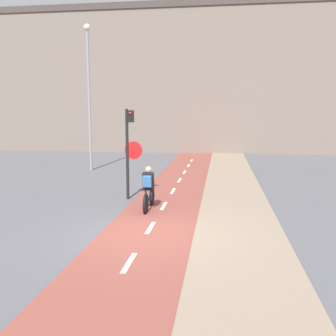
# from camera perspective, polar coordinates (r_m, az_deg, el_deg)

# --- Properties ---
(ground_plane) EXTENTS (120.00, 120.00, 0.00)m
(ground_plane) POSITION_cam_1_polar(r_m,az_deg,el_deg) (10.24, -3.22, -10.02)
(ground_plane) COLOR #5B5B60
(bike_lane) EXTENTS (2.53, 60.00, 0.02)m
(bike_lane) POSITION_cam_1_polar(r_m,az_deg,el_deg) (10.24, -3.21, -9.95)
(bike_lane) COLOR brown
(bike_lane) RESTS_ON ground_plane
(sidewalk_strip) EXTENTS (2.40, 60.00, 0.05)m
(sidewalk_strip) POSITION_cam_1_polar(r_m,az_deg,el_deg) (10.07, 10.92, -10.34)
(sidewalk_strip) COLOR gray
(sidewalk_strip) RESTS_ON ground_plane
(building_row_background) EXTENTS (60.00, 5.20, 11.65)m
(building_row_background) POSITION_cam_1_polar(r_m,az_deg,el_deg) (32.24, 4.73, 13.09)
(building_row_background) COLOR slate
(building_row_background) RESTS_ON ground_plane
(traffic_light_pole) EXTENTS (0.67, 0.25, 3.37)m
(traffic_light_pole) POSITION_cam_1_polar(r_m,az_deg,el_deg) (13.93, -5.92, 3.63)
(traffic_light_pole) COLOR black
(traffic_light_pole) RESTS_ON ground_plane
(street_lamp_far) EXTENTS (0.36, 0.36, 7.93)m
(street_lamp_far) POSITION_cam_1_polar(r_m,az_deg,el_deg) (21.41, -12.00, 12.36)
(street_lamp_far) COLOR gray
(street_lamp_far) RESTS_ON ground_plane
(cyclist_near) EXTENTS (0.46, 1.76, 1.48)m
(cyclist_near) POSITION_cam_1_polar(r_m,az_deg,el_deg) (12.49, -2.99, -3.24)
(cyclist_near) COLOR black
(cyclist_near) RESTS_ON ground_plane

